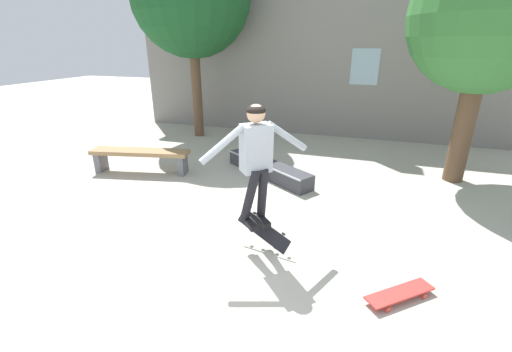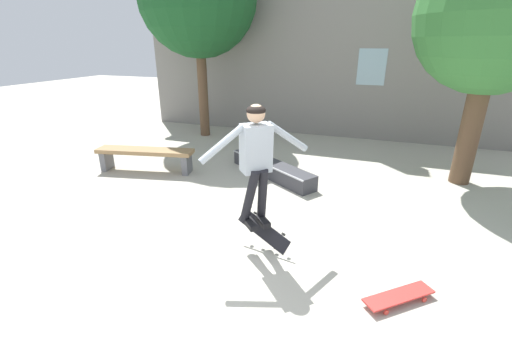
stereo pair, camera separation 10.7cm
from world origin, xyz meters
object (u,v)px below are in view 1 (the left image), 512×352
(skate_ledge, at_px, (268,169))
(skateboard_flipping, at_px, (264,230))
(skateboard_resting, at_px, (400,293))
(tree_right, at_px, (489,17))
(park_bench, at_px, (140,156))
(skater, at_px, (256,156))

(skate_ledge, distance_m, skateboard_flipping, 2.58)
(skateboard_resting, bearing_deg, skate_ledge, 86.74)
(tree_right, bearing_deg, park_bench, -165.64)
(skater, bearing_deg, tree_right, 97.60)
(skater, bearing_deg, skateboard_flipping, 77.55)
(skater, distance_m, skateboard_resting, 2.13)
(park_bench, distance_m, skater, 3.77)
(park_bench, xyz_separation_m, skate_ledge, (2.52, 0.61, -0.20))
(park_bench, height_order, skateboard_flipping, park_bench)
(park_bench, distance_m, skateboard_resting, 5.37)
(skate_ledge, bearing_deg, skateboard_flipping, -41.01)
(park_bench, bearing_deg, skater, -43.71)
(park_bench, height_order, skateboard_resting, park_bench)
(skate_ledge, bearing_deg, park_bench, -132.48)
(skateboard_flipping, distance_m, skateboard_resting, 1.70)
(skate_ledge, distance_m, skater, 2.84)
(skateboard_flipping, bearing_deg, park_bench, 168.05)
(park_bench, bearing_deg, skateboard_resting, -37.80)
(park_bench, bearing_deg, tree_right, 2.47)
(skater, relative_size, skateboard_resting, 2.08)
(skateboard_resting, bearing_deg, skater, 125.27)
(tree_right, relative_size, skateboard_resting, 5.79)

